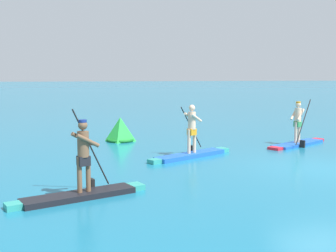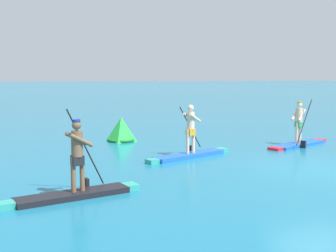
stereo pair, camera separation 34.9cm
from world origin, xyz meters
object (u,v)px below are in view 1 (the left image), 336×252
object	(u,v)px
paddleboarder_near_left	(81,182)
paddleboarder_far_right	(298,137)
paddleboarder_mid_center	(191,147)
race_marker_buoy	(120,131)

from	to	relation	value
paddleboarder_near_left	paddleboarder_far_right	bearing A→B (deg)	12.84
paddleboarder_far_right	paddleboarder_mid_center	bearing A→B (deg)	-13.26
paddleboarder_near_left	paddleboarder_far_right	world-z (taller)	paddleboarder_near_left
paddleboarder_near_left	paddleboarder_mid_center	world-z (taller)	paddleboarder_near_left
paddleboarder_mid_center	paddleboarder_far_right	distance (m)	5.04
paddleboarder_mid_center	race_marker_buoy	bearing A→B (deg)	86.49
paddleboarder_mid_center	paddleboarder_near_left	bearing A→B (deg)	-160.94
paddleboarder_far_right	race_marker_buoy	xyz separation A→B (m)	(-6.61, 2.98, 0.10)
paddleboarder_mid_center	paddleboarder_far_right	xyz separation A→B (m)	(4.90, 1.20, 0.00)
paddleboarder_far_right	race_marker_buoy	distance (m)	7.25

